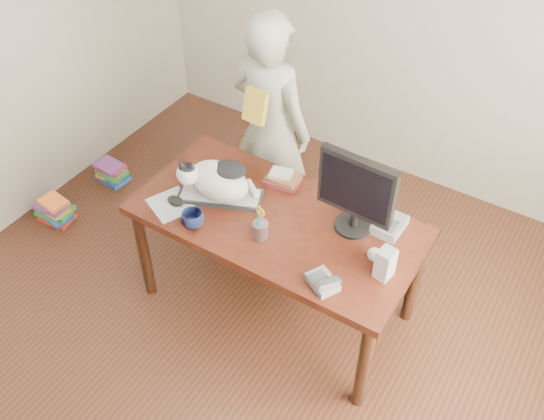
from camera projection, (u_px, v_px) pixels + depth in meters
The scene contains 18 objects.
room at pixel (203, 199), 2.56m from camera, with size 4.50×4.50×4.50m.
desk at pixel (284, 228), 3.49m from camera, with size 1.60×0.80×0.75m.
keyboard at pixel (220, 196), 3.45m from camera, with size 0.51×0.35×0.03m.
cat at pixel (216, 180), 3.36m from camera, with size 0.45×0.35×0.27m.
monitor at pixel (356, 191), 3.09m from camera, with size 0.43×0.22×0.48m.
pen_cup at pixel (260, 228), 3.19m from camera, with size 0.11×0.11×0.22m.
mousepad at pixel (171, 204), 3.41m from camera, with size 0.30×0.29×0.01m.
mouse at pixel (176, 201), 3.40m from camera, with size 0.13×0.11×0.04m.
coffee_mug at pixel (193, 219), 3.26m from camera, with size 0.12×0.12×0.10m, color black.
phone at pixel (323, 282), 2.97m from camera, with size 0.19×0.18×0.07m.
speaker at pixel (385, 264), 2.97m from camera, with size 0.09×0.10×0.18m.
baseball at pixel (374, 254), 3.09m from camera, with size 0.07×0.07×0.07m.
book_stack at pixel (283, 178), 3.53m from camera, with size 0.22×0.18×0.08m.
calculator at pixel (389, 225), 3.26m from camera, with size 0.15×0.20×0.06m.
person at pixel (271, 128), 3.88m from camera, with size 0.58×0.38×1.59m, color beige.
held_book at pixel (255, 106), 3.60m from camera, with size 0.16×0.10×0.21m.
book_pile_a at pixel (55, 210), 4.35m from camera, with size 0.27×0.22×0.18m.
book_pile_b at pixel (112, 172), 4.68m from camera, with size 0.26×0.20×0.15m.
Camera 1 is at (1.25, -1.44, 3.07)m, focal length 40.00 mm.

